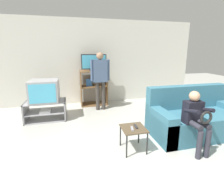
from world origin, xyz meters
TOP-DOWN VIEW (x-y plane):
  - wall_back at (0.00, 3.93)m, footprint 6.40×0.06m
  - tv_stand at (-1.47, 2.79)m, footprint 0.94×0.53m
  - television_main at (-1.47, 2.81)m, footprint 0.65×0.56m
  - media_shelf at (-0.20, 3.65)m, footprint 0.81×0.43m
  - television_flat at (-0.17, 3.62)m, footprint 0.75×0.20m
  - snack_table at (0.15, 1.11)m, footprint 0.39×0.39m
  - remote_control_black at (0.20, 1.14)m, footprint 0.05×0.15m
  - remote_control_white at (0.11, 1.07)m, footprint 0.07×0.15m
  - couch at (1.56, 1.38)m, footprint 1.81×0.86m
  - person_standing_adult at (-0.06, 3.17)m, footprint 0.53×0.20m
  - person_seated_child at (1.13, 0.88)m, footprint 0.33×0.43m

SIDE VIEW (x-z plane):
  - tv_stand at x=-1.47m, z-range 0.00..0.46m
  - couch at x=1.56m, z-range -0.15..0.78m
  - snack_table at x=0.15m, z-range 0.14..0.55m
  - remote_control_black at x=0.20m, z-range 0.40..0.42m
  - remote_control_white at x=0.11m, z-range 0.40..0.42m
  - media_shelf at x=-0.20m, z-range 0.01..1.08m
  - person_seated_child at x=1.13m, z-range 0.10..1.11m
  - television_main at x=-1.47m, z-range 0.46..0.97m
  - person_standing_adult at x=-0.06m, z-range 0.17..1.78m
  - television_flat at x=-0.17m, z-range 1.06..1.54m
  - wall_back at x=0.00m, z-range 0.00..2.60m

